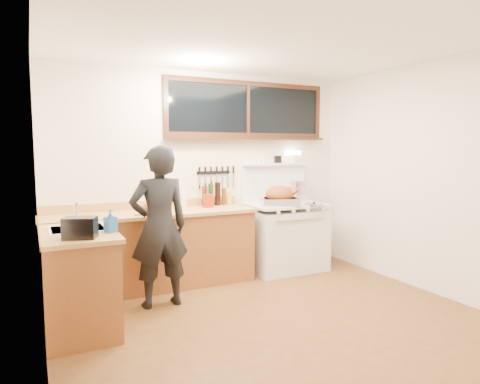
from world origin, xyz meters
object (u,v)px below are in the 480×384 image
vintage_stove (285,235)px  cutting_board (154,209)px  man (159,227)px  roast_turkey (280,197)px

vintage_stove → cutting_board: (-1.81, -0.10, 0.49)m
vintage_stove → man: bearing=-163.2°
cutting_board → roast_turkey: 1.64m
vintage_stove → cutting_board: bearing=-177.0°
cutting_board → roast_turkey: (1.64, -0.05, 0.05)m
man → roast_turkey: (1.71, 0.42, 0.17)m
cutting_board → roast_turkey: size_ratio=0.85×
vintage_stove → man: (-1.88, -0.57, 0.37)m
man → cutting_board: man is taller
cutting_board → man: bearing=-98.5°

